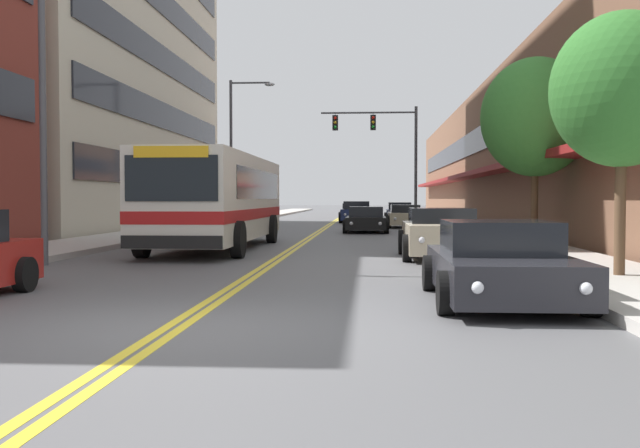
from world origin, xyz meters
name	(u,v)px	position (x,y,z in m)	size (l,w,h in m)	color
ground_plane	(332,223)	(0.00, 37.00, 0.00)	(240.00, 240.00, 0.00)	#565659
sidewalk_left	(225,222)	(-6.94, 37.00, 0.08)	(2.88, 106.00, 0.17)	#B2ADA5
sidewalk_right	(441,222)	(6.94, 37.00, 0.08)	(2.88, 106.00, 0.17)	#B2ADA5
centre_line	(332,223)	(0.00, 37.00, 0.00)	(0.34, 106.00, 0.01)	yellow
storefront_row_right	(533,160)	(12.61, 37.00, 3.99)	(9.10, 68.00, 7.99)	brown
city_bus	(219,197)	(-2.40, 13.86, 1.65)	(2.91, 10.73, 2.90)	silver
car_white_parked_left_near	(256,215)	(-4.26, 33.04, 0.61)	(2.06, 4.85, 1.33)	white
car_silver_parked_left_far	(232,219)	(-4.30, 25.83, 0.60)	(2.12, 4.50, 1.31)	#B7B7BC
car_charcoal_parked_right_foreground	(500,265)	(4.41, 2.54, 0.57)	(2.15, 4.33, 1.25)	#232328
car_beige_parked_right_mid	(405,217)	(4.35, 30.60, 0.59)	(2.05, 4.33, 1.24)	#BCAD89
car_slate_blue_parked_right_far	(399,213)	(4.39, 38.91, 0.62)	(1.97, 4.30, 1.33)	#475675
car_champagne_parked_right_end	(442,234)	(4.32, 10.61, 0.64)	(2.18, 4.14, 1.34)	beige
car_dark_grey_moving_lead	(354,212)	(1.23, 44.46, 0.56)	(2.14, 4.18, 1.22)	#38383D
car_black_moving_second	(366,220)	(2.24, 25.07, 0.56)	(2.09, 4.31, 1.20)	black
car_navy_moving_third	(357,213)	(1.55, 38.28, 0.65)	(2.21, 4.20, 1.40)	#19234C
traffic_signal_mast	(385,141)	(3.31, 35.03, 5.07)	(5.86, 0.38, 7.16)	#47474C
street_lamp_left_near	(56,37)	(-4.95, 7.83, 5.38)	(2.71, 0.28, 9.10)	#47474C
street_lamp_left_far	(237,140)	(-4.95, 30.73, 4.86)	(2.54, 0.28, 8.14)	#47474C
street_tree_right_near	(622,90)	(7.06, 5.06, 3.60)	(2.61, 2.61, 4.88)	brown
street_tree_right_mid	(535,117)	(7.52, 13.97, 4.10)	(3.35, 3.35, 5.78)	brown
fire_hydrant	(503,236)	(5.95, 10.58, 0.58)	(0.32, 0.24, 0.84)	yellow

